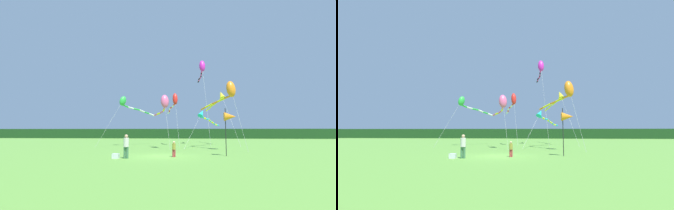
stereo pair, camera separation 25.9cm
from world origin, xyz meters
TOP-DOWN VIEW (x-y plane):
  - ground_plane at (0.00, 0.00)m, footprint 120.00×120.00m
  - distant_treeline at (0.00, 45.00)m, footprint 108.00×2.36m
  - person_adult at (-2.34, -1.74)m, footprint 0.37×0.37m
  - person_child at (0.96, -0.52)m, footprint 0.25×0.25m
  - cooler_box at (-3.05, -1.83)m, footprint 0.46×0.39m
  - banner_flag_pole at (5.28, 0.44)m, footprint 0.90×0.70m
  - kite_cyan at (4.16, 11.76)m, footprint 4.86×7.65m
  - kite_magenta at (4.20, 15.27)m, footprint 1.12×8.36m
  - kite_yellow at (6.97, 17.38)m, footprint 3.43×10.51m
  - kite_orange at (6.18, 5.76)m, footprint 3.88×6.32m
  - kite_rainbow at (-0.56, 7.78)m, footprint 2.37×4.94m
  - kite_green at (-6.05, 12.39)m, footprint 6.16×7.03m
  - kite_red at (0.26, 14.00)m, footprint 2.05×6.08m

SIDE VIEW (x-z plane):
  - ground_plane at x=0.00m, z-range 0.00..0.00m
  - cooler_box at x=-3.05m, z-range 0.00..0.34m
  - person_child at x=0.96m, z-range 0.07..1.22m
  - person_adult at x=-2.34m, z-range 0.10..1.77m
  - distant_treeline at x=0.00m, z-range 0.00..2.53m
  - banner_flag_pole at x=5.28m, z-range 1.15..4.85m
  - kite_cyan at x=4.16m, z-range 1.48..6.21m
  - kite_rainbow at x=-0.56m, z-range 2.06..8.09m
  - kite_green at x=-6.05m, z-range 2.31..8.94m
  - kite_orange at x=6.18m, z-range 2.44..9.44m
  - kite_red at x=0.26m, z-range 2.52..9.71m
  - kite_yellow at x=6.97m, z-range 3.00..11.07m
  - kite_magenta at x=4.20m, z-range 4.99..17.14m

